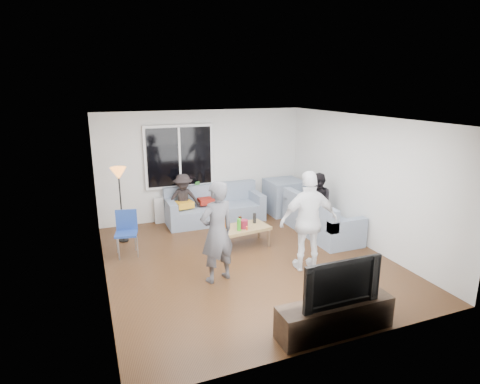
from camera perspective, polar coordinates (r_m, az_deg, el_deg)
name	(u,v)px	position (r m, az deg, el deg)	size (l,w,h in m)	color
floor	(247,260)	(7.54, 0.98, -9.82)	(5.00, 5.50, 0.04)	#56351C
ceiling	(247,118)	(6.85, 1.08, 10.62)	(5.00, 5.50, 0.04)	white
wall_back	(203,165)	(9.63, -5.30, 3.95)	(5.00, 0.04, 2.60)	silver
wall_front	(338,251)	(4.78, 13.94, -8.23)	(5.00, 0.04, 2.60)	silver
wall_left	(98,208)	(6.58, -19.72, -2.19)	(0.04, 5.50, 2.60)	silver
wall_right	(363,181)	(8.35, 17.23, 1.58)	(0.04, 5.50, 2.60)	silver
window_frame	(179,156)	(9.36, -8.73, 5.07)	(1.62, 0.06, 1.47)	white
window_glass	(180,157)	(9.33, -8.68, 5.03)	(1.50, 0.02, 1.35)	black
window_mullion	(180,157)	(9.32, -8.66, 5.02)	(0.05, 0.03, 1.35)	white
radiator	(182,208)	(9.62, -8.39, -2.26)	(1.30, 0.12, 0.62)	silver
potted_plant	(196,187)	(9.54, -6.31, 0.66)	(0.18, 0.15, 0.34)	#326F2C
vase	(173,193)	(9.44, -9.58, -0.17)	(0.15, 0.15, 0.16)	silver
sofa_back_section	(215,204)	(9.41, -3.61, -1.78)	(2.30, 0.85, 0.85)	gray
sofa_right_section	(322,215)	(8.79, 11.66, -3.31)	(0.85, 2.00, 0.85)	gray
sofa_corner	(284,197)	(10.10, 6.35, -0.66)	(0.85, 0.85, 0.85)	gray
cushion_yellow	(184,204)	(9.18, -8.04, -1.79)	(0.38, 0.32, 0.14)	gold
cushion_red	(206,201)	(9.39, -4.87, -1.30)	(0.36, 0.30, 0.13)	maroon
coffee_table	(241,236)	(8.06, 0.20, -6.39)	(1.10, 0.60, 0.40)	#AA8852
pitcher	(244,224)	(7.90, 0.54, -4.64)	(0.17, 0.17, 0.17)	maroon
side_chair	(126,234)	(7.85, -16.03, -5.83)	(0.40, 0.40, 0.86)	#214092
floor_lamp	(121,205)	(8.46, -16.74, -1.85)	(0.32, 0.32, 1.56)	orange
player_left	(217,232)	(6.47, -3.32, -5.77)	(0.62, 0.41, 1.71)	#4A4A4E
player_right	(309,221)	(6.96, 9.88, -4.16)	(1.04, 0.43, 1.77)	white
spectator_right	(318,203)	(8.85, 11.15, -1.55)	(0.64, 0.50, 1.32)	black
spectator_back	(183,200)	(9.20, -8.13, -1.12)	(0.78, 0.45, 1.21)	black
tv_console	(335,317)	(5.59, 13.48, -17.07)	(1.60, 0.40, 0.44)	#35271A
television	(337,280)	(5.32, 13.84, -12.16)	(1.10, 0.14, 0.63)	black
bottle_c	(240,221)	(8.07, 0.01, -4.16)	(0.07, 0.07, 0.19)	black
bottle_e	(254,218)	(8.19, 2.10, -3.77)	(0.07, 0.07, 0.21)	black
bottle_b	(239,225)	(7.76, -0.15, -4.73)	(0.08, 0.08, 0.24)	green
bottle_a	(227,223)	(7.91, -1.94, -4.47)	(0.07, 0.07, 0.21)	orange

